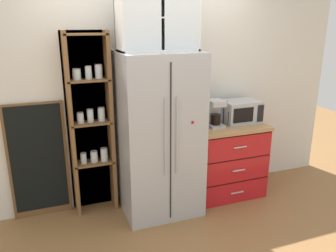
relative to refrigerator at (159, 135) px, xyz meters
The scene contains 12 objects.
ground_plane 0.88m from the refrigerator, 90.01° to the right, with size 10.58×10.58×0.00m, color olive.
wall_back_cream 0.56m from the refrigerator, 90.00° to the left, with size 4.89×0.10×2.55m, color silver.
refrigerator is the anchor object (origin of this frame).
pantry_shelf_column 0.75m from the refrigerator, 156.58° to the left, with size 0.49×0.25×1.96m.
counter_cabinet 0.98m from the refrigerator, ahead, with size 0.87×0.59×0.88m.
microwave 1.08m from the refrigerator, ahead, with size 0.44×0.33×0.26m.
coffee_maker 0.71m from the refrigerator, ahead, with size 0.17×0.20×0.31m.
mug_navy 0.52m from the refrigerator, ahead, with size 0.11×0.08×0.10m.
bottle_green 0.88m from the refrigerator, ahead, with size 0.07×0.07×0.25m.
bottle_cobalt 0.89m from the refrigerator, ahead, with size 0.07×0.07×0.27m.
upper_cabinet 1.20m from the refrigerator, 90.00° to the left, with size 0.79×0.32×0.64m.
chalkboard_menu 1.31m from the refrigerator, 165.64° to the left, with size 0.60×0.04×1.26m.
Camera 1 is at (-1.12, -3.27, 2.05)m, focal length 36.55 mm.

